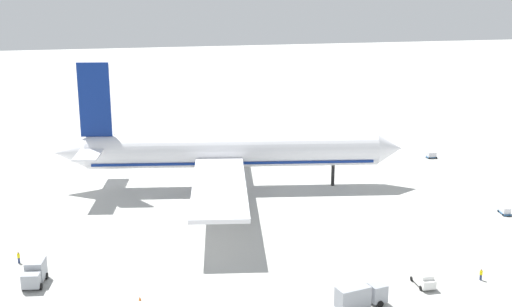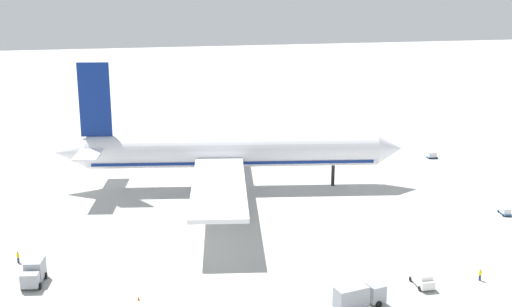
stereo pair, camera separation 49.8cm
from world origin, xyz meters
name	(u,v)px [view 1 (the left image)]	position (x,y,z in m)	size (l,w,h in m)	color
ground_plane	(234,187)	(0.00, 0.00, 0.00)	(600.00, 600.00, 0.00)	#B2B2AD
airliner	(227,152)	(-1.24, 0.36, 7.37)	(68.83, 73.88, 25.15)	white
service_truck_1	(360,295)	(5.31, -52.37, 1.66)	(7.02, 3.33, 3.06)	#999EA5
service_truck_2	(35,272)	(-34.98, -35.72, 1.64)	(3.24, 5.29, 3.12)	#999EA5
service_van	(423,278)	(16.02, -48.58, 1.03)	(2.21, 4.45, 1.97)	white
baggage_cart_0	(505,210)	(43.49, -26.65, 0.74)	(1.95, 3.46, 1.34)	#26598C
baggage_cart_2	(432,155)	(49.57, 10.83, 0.77)	(2.95, 1.65, 1.40)	#26598C
ground_worker_0	(481,275)	(24.54, -49.03, 0.82)	(0.56, 0.56, 1.62)	navy
ground_worker_1	(19,258)	(-37.92, -28.19, 0.88)	(0.56, 0.56, 1.73)	navy
traffic_cone_0	(382,146)	(42.72, 23.50, 0.28)	(0.36, 0.36, 0.55)	orange
traffic_cone_1	(140,298)	(-21.49, -43.92, 0.28)	(0.36, 0.36, 0.55)	orange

